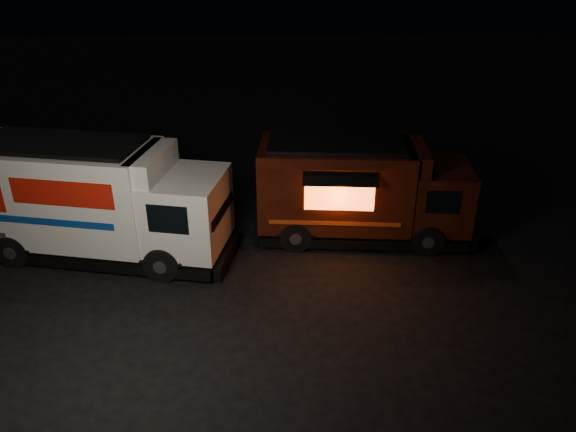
# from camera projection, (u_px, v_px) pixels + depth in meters

# --- Properties ---
(ground) EXTENTS (80.00, 80.00, 0.00)m
(ground) POSITION_uv_depth(u_px,v_px,m) (203.00, 290.00, 14.61)
(ground) COLOR black
(ground) RESTS_ON ground
(white_truck) EXTENTS (7.71, 3.92, 3.34)m
(white_truck) POSITION_uv_depth(u_px,v_px,m) (101.00, 200.00, 15.60)
(white_truck) COLOR silver
(white_truck) RESTS_ON ground
(red_truck) EXTENTS (6.65, 2.94, 3.01)m
(red_truck) POSITION_uv_depth(u_px,v_px,m) (363.00, 190.00, 16.62)
(red_truck) COLOR #3D140B
(red_truck) RESTS_ON ground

